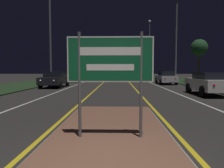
{
  "coord_description": "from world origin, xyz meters",
  "views": [
    {
      "loc": [
        0.17,
        -2.98,
        1.62
      ],
      "look_at": [
        0.0,
        3.35,
        1.2
      ],
      "focal_mm": 35.0,
      "sensor_mm": 36.0,
      "label": 1
    }
  ],
  "objects_px": {
    "car_receding_3": "(130,74)",
    "car_approaching_1": "(73,76)",
    "streetlight_right_near": "(176,22)",
    "car_approaching_0": "(55,79)",
    "car_receding_0": "(209,83)",
    "highway_sign": "(110,64)",
    "car_receding_2": "(134,75)",
    "streetlight_right_far": "(149,42)",
    "streetlight_left_near": "(50,14)",
    "car_receding_1": "(166,77)"
  },
  "relations": [
    {
      "from": "car_receding_3",
      "to": "car_approaching_1",
      "type": "xyz_separation_m",
      "value": [
        -8.41,
        -13.45,
        -0.05
      ]
    },
    {
      "from": "streetlight_right_near",
      "to": "car_approaching_0",
      "type": "height_order",
      "value": "streetlight_right_near"
    },
    {
      "from": "car_receding_0",
      "to": "highway_sign",
      "type": "bearing_deg",
      "value": -123.1
    },
    {
      "from": "car_receding_2",
      "to": "car_approaching_0",
      "type": "relative_size",
      "value": 1.1
    },
    {
      "from": "streetlight_right_far",
      "to": "car_receding_3",
      "type": "distance_m",
      "value": 7.11
    },
    {
      "from": "streetlight_left_near",
      "to": "car_receding_1",
      "type": "relative_size",
      "value": 2.74
    },
    {
      "from": "car_receding_2",
      "to": "streetlight_right_near",
      "type": "bearing_deg",
      "value": -71.74
    },
    {
      "from": "highway_sign",
      "to": "car_receding_1",
      "type": "height_order",
      "value": "highway_sign"
    },
    {
      "from": "streetlight_right_far",
      "to": "car_approaching_1",
      "type": "bearing_deg",
      "value": -133.26
    },
    {
      "from": "car_receding_0",
      "to": "car_receding_2",
      "type": "distance_m",
      "value": 20.2
    },
    {
      "from": "car_receding_1",
      "to": "car_receding_2",
      "type": "height_order",
      "value": "car_receding_1"
    },
    {
      "from": "car_approaching_1",
      "to": "car_receding_3",
      "type": "bearing_deg",
      "value": 58.0
    },
    {
      "from": "streetlight_left_near",
      "to": "streetlight_right_near",
      "type": "height_order",
      "value": "streetlight_left_near"
    },
    {
      "from": "car_approaching_1",
      "to": "highway_sign",
      "type": "bearing_deg",
      "value": -76.56
    },
    {
      "from": "car_receding_1",
      "to": "car_approaching_0",
      "type": "distance_m",
      "value": 12.06
    },
    {
      "from": "car_receding_1",
      "to": "car_receding_2",
      "type": "distance_m",
      "value": 9.89
    },
    {
      "from": "streetlight_left_near",
      "to": "car_receding_2",
      "type": "distance_m",
      "value": 17.24
    },
    {
      "from": "streetlight_right_near",
      "to": "car_receding_0",
      "type": "height_order",
      "value": "streetlight_right_near"
    },
    {
      "from": "car_receding_2",
      "to": "car_approaching_1",
      "type": "relative_size",
      "value": 1.12
    },
    {
      "from": "highway_sign",
      "to": "streetlight_right_far",
      "type": "height_order",
      "value": "streetlight_right_far"
    },
    {
      "from": "car_receding_2",
      "to": "car_receding_3",
      "type": "bearing_deg",
      "value": 91.26
    },
    {
      "from": "streetlight_right_far",
      "to": "car_receding_2",
      "type": "height_order",
      "value": "streetlight_right_far"
    },
    {
      "from": "streetlight_right_near",
      "to": "car_approaching_0",
      "type": "bearing_deg",
      "value": -164.41
    },
    {
      "from": "streetlight_right_far",
      "to": "car_approaching_1",
      "type": "height_order",
      "value": "streetlight_right_far"
    },
    {
      "from": "streetlight_left_near",
      "to": "car_approaching_1",
      "type": "xyz_separation_m",
      "value": [
        0.2,
        9.19,
        -5.97
      ]
    },
    {
      "from": "streetlight_left_near",
      "to": "car_receding_2",
      "type": "bearing_deg",
      "value": 57.02
    },
    {
      "from": "streetlight_right_far",
      "to": "car_receding_0",
      "type": "distance_m",
      "value": 29.09
    },
    {
      "from": "streetlight_left_near",
      "to": "car_approaching_0",
      "type": "bearing_deg",
      "value": -44.25
    },
    {
      "from": "highway_sign",
      "to": "car_receding_2",
      "type": "relative_size",
      "value": 0.49
    },
    {
      "from": "highway_sign",
      "to": "car_approaching_1",
      "type": "distance_m",
      "value": 25.39
    },
    {
      "from": "streetlight_right_near",
      "to": "car_approaching_0",
      "type": "relative_size",
      "value": 2.18
    },
    {
      "from": "streetlight_right_far",
      "to": "car_approaching_1",
      "type": "xyz_separation_m",
      "value": [
        -12.14,
        -12.9,
        -6.08
      ]
    },
    {
      "from": "streetlight_right_near",
      "to": "streetlight_right_far",
      "type": "relative_size",
      "value": 0.86
    },
    {
      "from": "highway_sign",
      "to": "car_receding_3",
      "type": "distance_m",
      "value": 38.22
    },
    {
      "from": "car_receding_0",
      "to": "car_approaching_1",
      "type": "xyz_separation_m",
      "value": [
        -11.84,
        15.55,
        -0.02
      ]
    },
    {
      "from": "streetlight_left_near",
      "to": "car_receding_3",
      "type": "height_order",
      "value": "streetlight_left_near"
    },
    {
      "from": "streetlight_left_near",
      "to": "streetlight_right_near",
      "type": "bearing_deg",
      "value": 12.89
    },
    {
      "from": "car_receding_3",
      "to": "car_approaching_1",
      "type": "relative_size",
      "value": 1.0
    },
    {
      "from": "streetlight_left_near",
      "to": "car_receding_1",
      "type": "height_order",
      "value": "streetlight_left_near"
    },
    {
      "from": "streetlight_right_near",
      "to": "car_approaching_0",
      "type": "xyz_separation_m",
      "value": [
        -11.86,
        -3.31,
        -5.76
      ]
    },
    {
      "from": "car_receding_1",
      "to": "streetlight_right_far",
      "type": "bearing_deg",
      "value": 87.78
    },
    {
      "from": "car_approaching_0",
      "to": "car_approaching_1",
      "type": "height_order",
      "value": "car_approaching_0"
    },
    {
      "from": "streetlight_right_far",
      "to": "car_receding_1",
      "type": "height_order",
      "value": "streetlight_right_far"
    },
    {
      "from": "streetlight_left_near",
      "to": "streetlight_right_far",
      "type": "xyz_separation_m",
      "value": [
        12.34,
        22.09,
        0.1
      ]
    },
    {
      "from": "highway_sign",
      "to": "streetlight_right_near",
      "type": "xyz_separation_m",
      "value": [
        6.25,
        18.31,
        4.79
      ]
    },
    {
      "from": "car_approaching_1",
      "to": "car_receding_0",
      "type": "bearing_deg",
      "value": -52.71
    },
    {
      "from": "car_receding_2",
      "to": "car_receding_3",
      "type": "distance_m",
      "value": 9.07
    },
    {
      "from": "highway_sign",
      "to": "streetlight_right_far",
      "type": "bearing_deg",
      "value": 80.57
    },
    {
      "from": "car_receding_0",
      "to": "car_receding_1",
      "type": "distance_m",
      "value": 10.47
    },
    {
      "from": "car_receding_2",
      "to": "car_approaching_0",
      "type": "height_order",
      "value": "car_receding_2"
    }
  ]
}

